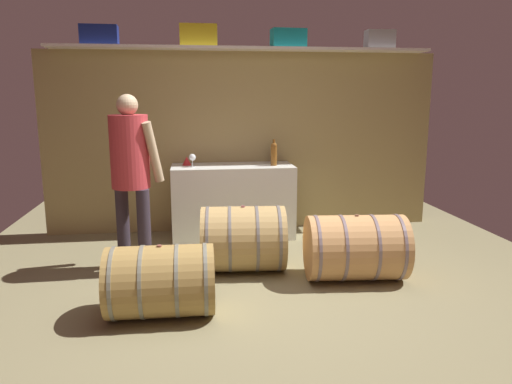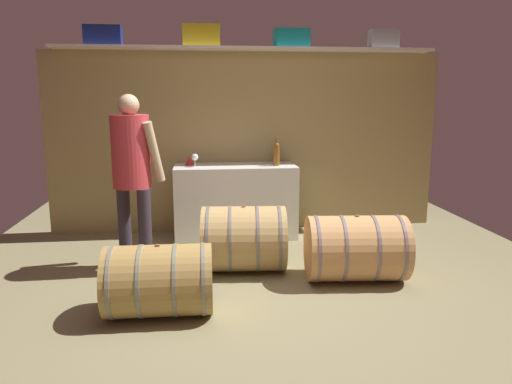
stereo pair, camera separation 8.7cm
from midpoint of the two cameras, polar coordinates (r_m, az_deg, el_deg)
ground_plane at (r=4.60m, az=1.60°, el=-10.15°), size 6.01×7.97×0.02m
back_wall_panel at (r=6.08m, az=-0.73°, el=5.83°), size 4.81×0.10×2.19m
high_shelf_board at (r=5.93m, az=-0.60°, el=16.42°), size 4.43×0.40×0.03m
toolcase_navy at (r=6.00m, az=-17.06°, el=17.09°), size 0.41×0.24×0.22m
toolcase_yellow at (r=5.91m, az=-5.99°, el=17.73°), size 0.42×0.23×0.25m
toolcase_teal at (r=6.02m, az=4.61°, el=17.50°), size 0.42×0.23×0.22m
toolcase_grey at (r=6.33m, az=15.11°, el=16.87°), size 0.35×0.21×0.22m
work_cabinet at (r=5.82m, az=-2.00°, el=-1.04°), size 1.43×0.59×0.86m
wine_bottle_amber at (r=5.71m, az=2.85°, el=4.53°), size 0.07×0.07×0.31m
wine_bottle_dark at (r=5.95m, az=2.81°, el=4.58°), size 0.07×0.07×0.29m
wine_glass at (r=5.66m, az=-6.73°, el=4.02°), size 0.08×0.08×0.15m
red_funnel at (r=5.81m, az=-7.36°, el=3.65°), size 0.11×0.11×0.10m
wine_barrel_near at (r=3.84m, az=-10.63°, el=-10.13°), size 0.81×0.57×0.57m
wine_barrel_far at (r=4.56m, az=12.17°, el=-6.44°), size 0.93×0.67×0.61m
wine_barrel_flank at (r=4.69m, az=-0.91°, el=-5.48°), size 0.84×0.69×0.64m
winemaker_pouring at (r=4.69m, az=-13.79°, el=3.14°), size 0.50×0.49×1.68m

